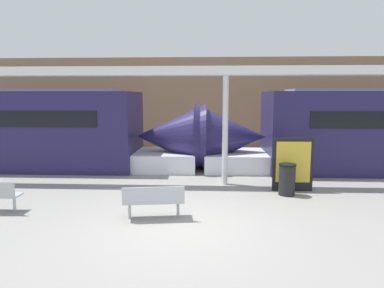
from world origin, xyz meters
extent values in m
plane|color=gray|center=(0.00, 0.00, 0.00)|extent=(60.00, 60.00, 0.00)
cube|color=#937051|center=(0.00, 11.37, 2.50)|extent=(56.00, 0.20, 5.00)
cone|color=#231E4C|center=(1.52, 6.30, 1.32)|extent=(2.84, 2.63, 2.63)
cube|color=silver|center=(1.79, 6.30, 0.35)|extent=(2.56, 2.46, 0.70)
cone|color=#231E4C|center=(-0.84, 6.30, 1.32)|extent=(2.84, 2.63, 2.63)
cube|color=silver|center=(-1.11, 6.30, 0.35)|extent=(2.56, 2.46, 0.70)
cube|color=#ADB2B7|center=(-0.64, 0.50, 0.42)|extent=(1.50, 0.64, 0.04)
cube|color=#ADB2B7|center=(-0.61, 0.31, 0.63)|extent=(1.44, 0.24, 0.38)
cylinder|color=#ADB2B7|center=(-1.21, 0.42, 0.20)|extent=(0.07, 0.07, 0.40)
cylinder|color=#ADB2B7|center=(-0.06, 0.59, 0.20)|extent=(0.07, 0.07, 0.40)
cylinder|color=#ADB2B7|center=(-4.25, 0.79, 0.20)|extent=(0.07, 0.07, 0.40)
cylinder|color=black|center=(3.00, 2.64, 0.44)|extent=(0.48, 0.48, 0.88)
cylinder|color=black|center=(3.00, 2.64, 0.91)|extent=(0.50, 0.50, 0.06)
cube|color=black|center=(3.27, 3.11, 0.83)|extent=(1.23, 0.06, 1.66)
cube|color=gold|center=(3.27, 3.07, 0.91)|extent=(1.04, 0.01, 1.26)
cylinder|color=silver|center=(1.21, 3.84, 1.79)|extent=(0.19, 0.19, 3.58)
cube|color=silver|center=(1.21, 3.84, 3.72)|extent=(28.00, 0.60, 0.28)
camera|label=1|loc=(0.67, -7.37, 2.90)|focal=32.00mm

